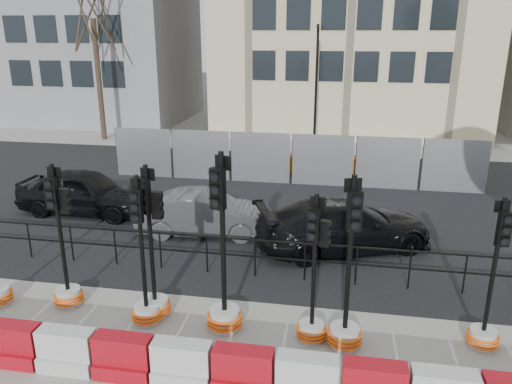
% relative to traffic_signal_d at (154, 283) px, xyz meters
% --- Properties ---
extents(ground, '(120.00, 120.00, 0.00)m').
position_rel_traffic_signal_d_xyz_m(ground, '(1.75, 0.89, -0.79)').
color(ground, '#51514C').
rests_on(ground, ground).
extents(road, '(40.00, 14.00, 0.03)m').
position_rel_traffic_signal_d_xyz_m(road, '(1.75, 7.89, -0.77)').
color(road, black).
rests_on(road, ground).
extents(sidewalk_far, '(40.00, 4.00, 0.02)m').
position_rel_traffic_signal_d_xyz_m(sidewalk_far, '(1.75, 16.89, -0.78)').
color(sidewalk_far, gray).
rests_on(sidewalk_far, ground).
extents(building_grey, '(11.00, 9.06, 14.00)m').
position_rel_traffic_signal_d_xyz_m(building_grey, '(-12.25, 22.87, 6.21)').
color(building_grey, gray).
rests_on(building_grey, ground).
extents(kerb_railing, '(18.00, 0.04, 1.00)m').
position_rel_traffic_signal_d_xyz_m(kerb_railing, '(1.75, 2.09, -0.10)').
color(kerb_railing, black).
rests_on(kerb_railing, ground).
extents(heras_fencing, '(14.33, 1.72, 2.00)m').
position_rel_traffic_signal_d_xyz_m(heras_fencing, '(1.26, 10.60, -0.07)').
color(heras_fencing, gray).
rests_on(heras_fencing, ground).
extents(lamp_post_far, '(0.12, 0.56, 6.00)m').
position_rel_traffic_signal_d_xyz_m(lamp_post_far, '(2.25, 15.87, 2.44)').
color(lamp_post_far, black).
rests_on(lamp_post_far, ground).
extents(tree_bare_far, '(2.00, 2.00, 9.00)m').
position_rel_traffic_signal_d_xyz_m(tree_bare_far, '(-9.25, 16.39, 5.87)').
color(tree_bare_far, '#473828').
rests_on(tree_bare_far, ground).
extents(barrier_row, '(12.55, 0.50, 0.80)m').
position_rel_traffic_signal_d_xyz_m(barrier_row, '(1.75, -1.91, -0.42)').
color(barrier_row, red).
rests_on(barrier_row, ground).
extents(traffic_signal_b, '(0.63, 0.63, 3.19)m').
position_rel_traffic_signal_d_xyz_m(traffic_signal_b, '(-2.03, 0.09, -0.02)').
color(traffic_signal_b, '#B8B7B3').
rests_on(traffic_signal_b, ground).
extents(traffic_signal_c, '(0.62, 0.62, 3.16)m').
position_rel_traffic_signal_d_xyz_m(traffic_signal_c, '(-0.09, -0.26, -0.13)').
color(traffic_signal_c, '#B8B7B3').
rests_on(traffic_signal_c, ground).
extents(traffic_signal_d, '(0.65, 0.65, 3.30)m').
position_rel_traffic_signal_d_xyz_m(traffic_signal_d, '(0.00, 0.00, 0.00)').
color(traffic_signal_d, '#B8B7B3').
rests_on(traffic_signal_d, ground).
extents(traffic_signal_e, '(0.72, 0.72, 3.67)m').
position_rel_traffic_signal_d_xyz_m(traffic_signal_e, '(1.53, -0.20, -0.03)').
color(traffic_signal_e, '#B8B7B3').
rests_on(traffic_signal_e, ground).
extents(traffic_signal_f, '(0.59, 0.59, 2.99)m').
position_rel_traffic_signal_d_xyz_m(traffic_signal_f, '(3.29, -0.27, -0.07)').
color(traffic_signal_f, '#B8B7B3').
rests_on(traffic_signal_f, ground).
extents(traffic_signal_g, '(0.67, 0.67, 3.41)m').
position_rel_traffic_signal_d_xyz_m(traffic_signal_g, '(3.91, -0.37, -0.08)').
color(traffic_signal_g, '#B8B7B3').
rests_on(traffic_signal_g, ground).
extents(traffic_signal_h, '(0.59, 0.59, 3.00)m').
position_rel_traffic_signal_d_xyz_m(traffic_signal_h, '(6.50, 0.08, -0.17)').
color(traffic_signal_h, '#B8B7B3').
rests_on(traffic_signal_h, ground).
extents(car_a, '(2.08, 4.47, 1.48)m').
position_rel_traffic_signal_d_xyz_m(car_a, '(-4.50, 5.50, -0.05)').
color(car_a, black).
rests_on(car_a, ground).
extents(car_b, '(2.16, 4.17, 1.28)m').
position_rel_traffic_signal_d_xyz_m(car_b, '(-0.17, 4.46, -0.14)').
color(car_b, '#46464B').
rests_on(car_b, ground).
extents(car_c, '(5.43, 6.22, 1.39)m').
position_rel_traffic_signal_d_xyz_m(car_c, '(3.84, 4.14, -0.09)').
color(car_c, black).
rests_on(car_c, ground).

